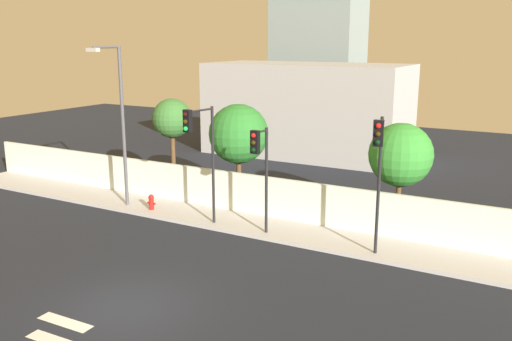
% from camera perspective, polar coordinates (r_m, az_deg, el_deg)
% --- Properties ---
extents(ground_plane, '(80.00, 80.00, 0.00)m').
position_cam_1_polar(ground_plane, '(17.54, -13.14, -13.59)').
color(ground_plane, '#1E222B').
extents(sidewalk, '(36.00, 2.40, 0.15)m').
position_cam_1_polar(sidewalk, '(23.66, 0.35, -5.82)').
color(sidewalk, '#B7B7B7').
rests_on(sidewalk, ground).
extents(perimeter_wall, '(36.00, 0.18, 1.80)m').
position_cam_1_polar(perimeter_wall, '(24.45, 1.82, -2.79)').
color(perimeter_wall, silver).
rests_on(perimeter_wall, sidewalk).
extents(traffic_light_left, '(0.40, 1.15, 5.08)m').
position_cam_1_polar(traffic_light_left, '(19.64, 12.53, 1.21)').
color(traffic_light_left, black).
rests_on(traffic_light_left, sidewalk).
extents(traffic_light_center, '(0.46, 1.68, 5.02)m').
position_cam_1_polar(traffic_light_center, '(22.59, -5.80, 3.00)').
color(traffic_light_center, black).
rests_on(traffic_light_center, sidewalk).
extents(traffic_light_right, '(0.35, 1.09, 4.34)m').
position_cam_1_polar(traffic_light_right, '(21.54, 0.42, 1.21)').
color(traffic_light_right, black).
rests_on(traffic_light_right, sidewalk).
extents(street_lamp_curbside, '(0.60, 1.76, 7.42)m').
position_cam_1_polar(street_lamp_curbside, '(26.18, -13.93, 5.56)').
color(street_lamp_curbside, '#4C4C51').
rests_on(street_lamp_curbside, sidewalk).
extents(fire_hydrant, '(0.44, 0.26, 0.72)m').
position_cam_1_polar(fire_hydrant, '(26.09, -10.75, -3.16)').
color(fire_hydrant, red).
rests_on(fire_hydrant, sidewalk).
extents(roadside_tree_leftmost, '(2.03, 2.03, 4.93)m').
position_cam_1_polar(roadside_tree_leftmost, '(28.75, -8.66, 5.26)').
color(roadside_tree_leftmost, brown).
rests_on(roadside_tree_leftmost, ground).
extents(roadside_tree_midleft, '(2.88, 2.88, 4.88)m').
position_cam_1_polar(roadside_tree_midleft, '(26.58, -1.82, 3.78)').
color(roadside_tree_midleft, brown).
rests_on(roadside_tree_midleft, ground).
extents(roadside_tree_midright, '(2.66, 2.66, 4.53)m').
position_cam_1_polar(roadside_tree_midright, '(23.61, 14.71, 1.54)').
color(roadside_tree_midright, brown).
rests_on(roadside_tree_midright, ground).
extents(low_building_distant, '(13.66, 6.00, 6.28)m').
position_cam_1_polar(low_building_distant, '(38.45, 5.24, 6.27)').
color(low_building_distant, '#ADADAD').
rests_on(low_building_distant, ground).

